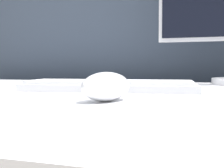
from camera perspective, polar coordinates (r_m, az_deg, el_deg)
partition_panel at (r=1.29m, az=10.61°, el=-4.88°), size 5.00×0.03×1.26m
computer_mouse_near at (r=0.49m, az=-1.14°, el=-0.47°), size 0.08×0.12×0.05m
keyboard at (r=0.71m, az=-0.41°, el=-0.32°), size 0.40×0.18×0.02m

